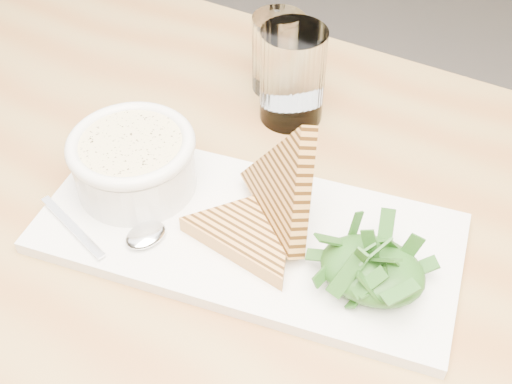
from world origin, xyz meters
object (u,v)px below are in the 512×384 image
at_px(table_top, 169,216).
at_px(glass_near, 292,76).
at_px(glass_far, 278,53).
at_px(platter, 248,233).
at_px(soup_bowl, 135,167).

relative_size(table_top, glass_near, 9.91).
bearing_deg(glass_far, glass_near, -50.37).
bearing_deg(glass_near, table_top, -106.69).
height_order(table_top, glass_far, glass_far).
bearing_deg(platter, soup_bowl, 177.33).
distance_m(platter, glass_far, 0.27).
bearing_deg(platter, table_top, 176.34).
distance_m(table_top, glass_near, 0.23).
relative_size(glass_near, glass_far, 1.17).
bearing_deg(glass_far, platter, -72.28).
distance_m(soup_bowl, glass_far, 0.26).
distance_m(platter, soup_bowl, 0.14).
bearing_deg(table_top, glass_near, 73.31).
relative_size(table_top, glass_far, 11.64).
bearing_deg(glass_far, soup_bowl, -102.35).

